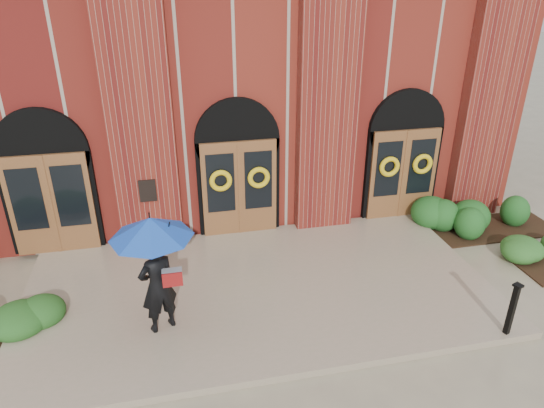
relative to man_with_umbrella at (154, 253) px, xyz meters
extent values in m
plane|color=gray|center=(2.08, 0.78, -1.81)|extent=(90.00, 90.00, 0.00)
cube|color=gray|center=(2.08, 0.93, -1.74)|extent=(10.00, 5.30, 0.15)
cube|color=maroon|center=(2.08, 9.68, 1.69)|extent=(16.00, 12.00, 7.00)
cube|color=black|center=(-0.17, 3.25, -0.16)|extent=(0.40, 0.05, 0.55)
cube|color=maroon|center=(-0.17, 3.51, 1.69)|extent=(1.50, 0.45, 7.00)
cube|color=maroon|center=(4.33, 3.51, 1.69)|extent=(1.50, 0.45, 7.00)
cube|color=maroon|center=(8.83, 3.51, 1.69)|extent=(1.50, 0.45, 7.00)
cube|color=brown|center=(-2.42, 3.49, -0.41)|extent=(1.90, 0.10, 2.50)
cylinder|color=black|center=(-2.42, 3.63, 0.84)|extent=(2.10, 0.22, 2.10)
cube|color=brown|center=(2.08, 3.49, -0.41)|extent=(1.90, 0.10, 2.50)
cylinder|color=black|center=(2.08, 3.63, 0.84)|extent=(2.10, 0.22, 2.10)
cube|color=brown|center=(6.58, 3.49, -0.41)|extent=(1.90, 0.10, 2.50)
cylinder|color=black|center=(6.58, 3.63, 0.84)|extent=(2.10, 0.22, 2.10)
torus|color=yellow|center=(1.60, 3.37, -0.11)|extent=(0.57, 0.13, 0.57)
torus|color=yellow|center=(2.56, 3.37, -0.11)|extent=(0.57, 0.13, 0.57)
torus|color=yellow|center=(6.10, 3.37, -0.11)|extent=(0.57, 0.13, 0.57)
torus|color=yellow|center=(7.06, 3.37, -0.11)|extent=(0.57, 0.13, 0.57)
imported|color=black|center=(0.00, 0.00, -0.70)|extent=(0.83, 0.71, 1.93)
cone|color=#1645B0|center=(0.00, 0.00, 0.52)|extent=(1.98, 1.98, 0.39)
cylinder|color=black|center=(0.05, -0.05, 0.01)|extent=(0.02, 0.02, 0.64)
cube|color=#9B9DA0|center=(0.28, -0.15, -0.44)|extent=(0.40, 0.31, 0.28)
cube|color=maroon|center=(0.28, -0.26, -0.44)|extent=(0.34, 0.17, 0.28)
cube|color=black|center=(6.38, -1.57, -1.13)|extent=(0.12, 0.12, 1.06)
cube|color=black|center=(6.38, -1.57, -0.58)|extent=(0.19, 0.19, 0.04)
ellipsoid|color=#1C4F1C|center=(8.83, 2.44, -1.41)|extent=(3.19, 1.27, 0.82)
ellipsoid|color=#204E1A|center=(-3.02, 0.53, -1.54)|extent=(1.56, 1.34, 0.55)
camera|label=1|loc=(0.46, -7.72, 4.51)|focal=32.00mm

